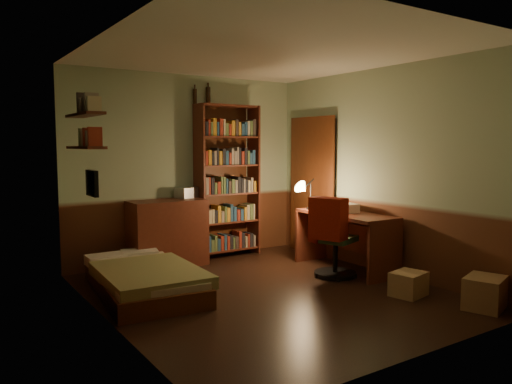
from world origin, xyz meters
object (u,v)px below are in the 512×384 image
desk (345,241)px  desk_lamp (311,188)px  dresser (167,233)px  bookshelf (228,181)px  cardboard_box_a (485,293)px  cardboard_box_b (408,284)px  mini_stereo (186,193)px  bed (144,270)px  office_chair (336,240)px

desk → desk_lamp: desk_lamp is taller
dresser → bookshelf: size_ratio=0.46×
cardboard_box_a → cardboard_box_b: (-0.29, 0.70, -0.03)m
dresser → desk_lamp: size_ratio=1.72×
mini_stereo → bookshelf: size_ratio=0.12×
bed → office_chair: office_chair is taller
dresser → mini_stereo: mini_stereo is taller
office_chair → cardboard_box_a: (0.41, -1.74, -0.29)m
bed → bookshelf: (1.71, 1.09, 0.84)m
bed → cardboard_box_b: size_ratio=4.85×
mini_stereo → desk_lamp: (1.36, -1.07, 0.08)m
bed → bookshelf: bookshelf is taller
bed → desk_lamp: bearing=7.4°
bookshelf → cardboard_box_a: (0.94, -3.47, -0.94)m
dresser → mini_stereo: (0.34, 0.12, 0.52)m
desk → cardboard_box_a: desk is taller
office_chair → cardboard_box_a: 1.81m
desk_lamp → cardboard_box_b: desk_lamp is taller
mini_stereo → office_chair: (1.17, -1.77, -0.51)m
office_chair → cardboard_box_a: bearing=-97.0°
dresser → desk: dresser is taller
desk_lamp → desk: bearing=-99.6°
bookshelf → desk_lamp: size_ratio=3.76×
office_chair → cardboard_box_b: office_chair is taller
bed → dresser: bearing=60.3°
cardboard_box_b → bed: bearing=144.6°
bookshelf → cardboard_box_b: size_ratio=6.04×
desk_lamp → office_chair: bearing=-129.2°
mini_stereo → desk_lamp: bearing=-56.7°
cardboard_box_b → bookshelf: bearing=103.2°
office_chair → cardboard_box_b: size_ratio=2.49×
bed → bookshelf: size_ratio=0.80×
desk → cardboard_box_b: bearing=-98.2°
bed → desk_lamp: 2.54m
dresser → desk_lamp: desk_lamp is taller
dresser → desk: 2.37m
dresser → office_chair: bearing=-47.3°
mini_stereo → desk: 2.27m
dresser → desk_lamp: bearing=-29.0°
cardboard_box_b → mini_stereo: bearing=114.7°
mini_stereo → bookshelf: bearing=-22.0°
mini_stereo → office_chair: 2.19m
bookshelf → cardboard_box_b: 3.00m
desk → desk_lamp: (-0.15, 0.54, 0.67)m
desk → desk_lamp: 0.87m
desk_lamp → cardboard_box_b: (-0.06, -1.74, -0.91)m
dresser → bookshelf: (0.99, 0.08, 0.65)m
office_chair → cardboard_box_b: bearing=-103.8°
desk → desk_lamp: bearing=107.0°
dresser → desk_lamp: 2.03m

